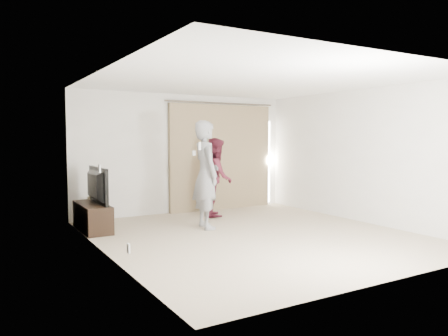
{
  "coord_description": "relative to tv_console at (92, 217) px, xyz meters",
  "views": [
    {
      "loc": [
        -4.13,
        -6.02,
        1.65
      ],
      "look_at": [
        0.1,
        1.2,
        1.07
      ],
      "focal_mm": 35.0,
      "sensor_mm": 36.0,
      "label": 1
    }
  ],
  "objects": [
    {
      "name": "floor",
      "position": [
        2.27,
        -1.81,
        -0.24
      ],
      "size": [
        5.5,
        5.5,
        0.0
      ],
      "primitive_type": "plane",
      "color": "#BDA88D",
      "rests_on": "ground"
    },
    {
      "name": "wall_back",
      "position": [
        2.27,
        0.94,
        1.06
      ],
      "size": [
        5.0,
        0.04,
        2.6
      ],
      "primitive_type": "cube",
      "color": "white",
      "rests_on": "ground"
    },
    {
      "name": "wall_left",
      "position": [
        -0.23,
        -1.81,
        1.06
      ],
      "size": [
        0.04,
        5.5,
        2.6
      ],
      "color": "white",
      "rests_on": "ground"
    },
    {
      "name": "ceiling",
      "position": [
        2.27,
        -1.81,
        2.36
      ],
      "size": [
        5.0,
        5.5,
        0.01
      ],
      "primitive_type": "cube",
      "color": "white",
      "rests_on": "wall_back"
    },
    {
      "name": "curtain",
      "position": [
        3.18,
        0.87,
        0.96
      ],
      "size": [
        2.8,
        0.11,
        2.46
      ],
      "color": "#9F8861",
      "rests_on": "ground"
    },
    {
      "name": "tv_console",
      "position": [
        0.0,
        0.0,
        0.0
      ],
      "size": [
        0.43,
        1.24,
        0.48
      ],
      "primitive_type": "cube",
      "color": "black",
      "rests_on": "ground"
    },
    {
      "name": "tv",
      "position": [
        0.0,
        0.0,
        0.56
      ],
      "size": [
        0.15,
        1.13,
        0.65
      ],
      "primitive_type": "imported",
      "rotation": [
        0.0,
        0.0,
        1.57
      ],
      "color": "black",
      "rests_on": "tv_console"
    },
    {
      "name": "scratching_post",
      "position": [
        0.16,
        0.59,
        -0.03
      ],
      "size": [
        0.39,
        0.39,
        0.52
      ],
      "color": "tan",
      "rests_on": "ground"
    },
    {
      "name": "person_man",
      "position": [
        1.84,
        -0.85,
        0.74
      ],
      "size": [
        0.57,
        0.78,
        1.96
      ],
      "color": "gray",
      "rests_on": "ground"
    },
    {
      "name": "person_woman",
      "position": [
        2.62,
        0.13,
        0.58
      ],
      "size": [
        0.9,
        0.99,
        1.65
      ],
      "color": "#571B29",
      "rests_on": "ground"
    }
  ]
}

